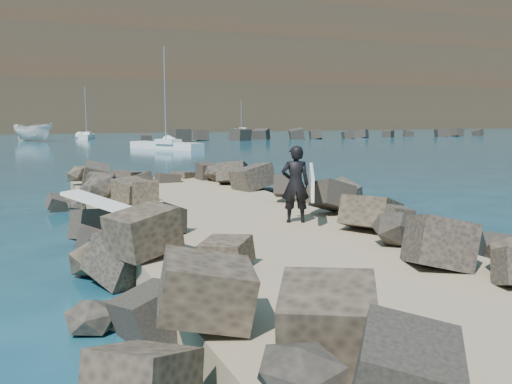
# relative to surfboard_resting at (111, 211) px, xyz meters

# --- Properties ---
(ground) EXTENTS (800.00, 800.00, 0.00)m
(ground) POSITION_rel_surfboard_resting_xyz_m (2.98, -0.45, -1.04)
(ground) COLOR #0F384C
(ground) RESTS_ON ground
(jetty) EXTENTS (6.00, 26.00, 0.60)m
(jetty) POSITION_rel_surfboard_resting_xyz_m (2.98, -2.45, -0.74)
(jetty) COLOR #8C7759
(jetty) RESTS_ON ground
(riprap_left) EXTENTS (2.60, 22.00, 1.00)m
(riprap_left) POSITION_rel_surfboard_resting_xyz_m (0.08, -1.95, -0.54)
(riprap_left) COLOR black
(riprap_left) RESTS_ON ground
(riprap_right) EXTENTS (2.60, 22.00, 1.00)m
(riprap_right) POSITION_rel_surfboard_resting_xyz_m (5.88, -1.95, -0.54)
(riprap_right) COLOR black
(riprap_right) RESTS_ON ground
(breakwater_secondary) EXTENTS (52.00, 4.00, 1.20)m
(breakwater_secondary) POSITION_rel_surfboard_resting_xyz_m (37.98, 54.55, -0.44)
(breakwater_secondary) COLOR black
(breakwater_secondary) RESTS_ON ground
(headland) EXTENTS (360.00, 140.00, 32.00)m
(headland) POSITION_rel_surfboard_resting_xyz_m (12.98, 159.55, 14.96)
(headland) COLOR #2D4919
(headland) RESTS_ON ground
(surfboard_resting) EXTENTS (2.15, 2.16, 0.08)m
(surfboard_resting) POSITION_rel_surfboard_resting_xyz_m (0.00, 0.00, 0.00)
(surfboard_resting) COLOR white
(surfboard_resting) RESTS_ON riprap_left
(boat_imported) EXTENTS (5.63, 5.79, 2.27)m
(boat_imported) POSITION_rel_surfboard_resting_xyz_m (0.05, 61.61, 0.09)
(boat_imported) COLOR silver
(boat_imported) RESTS_ON ground
(surfer_with_board) EXTENTS (1.42, 2.12, 1.88)m
(surfer_with_board) POSITION_rel_surfboard_resting_xyz_m (4.36, -0.80, 0.51)
(surfer_with_board) COLOR black
(surfer_with_board) RESTS_ON jetty
(sailboat_b) EXTENTS (2.87, 5.89, 7.10)m
(sailboat_b) POSITION_rel_surfboard_resting_xyz_m (6.83, 66.48, -0.69)
(sailboat_b) COLOR silver
(sailboat_b) RESTS_ON ground
(sailboat_f) EXTENTS (1.49, 4.92, 6.08)m
(sailboat_f) POSITION_rel_surfboard_resting_xyz_m (35.41, 82.56, -0.69)
(sailboat_f) COLOR silver
(sailboat_f) RESTS_ON ground
(sailboat_c) EXTENTS (5.67, 7.93, 9.71)m
(sailboat_c) POSITION_rel_surfboard_resting_xyz_m (11.17, 40.03, -0.69)
(sailboat_c) COLOR silver
(sailboat_c) RESTS_ON ground
(headland_buildings) EXTENTS (137.50, 30.50, 5.00)m
(headland_buildings) POSITION_rel_surfboard_resting_xyz_m (19.80, 151.75, 32.93)
(headland_buildings) COLOR white
(headland_buildings) RESTS_ON headland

